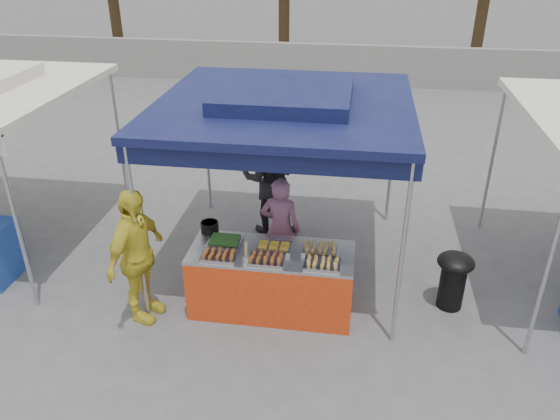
# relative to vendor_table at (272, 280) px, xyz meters

# --- Properties ---
(ground_plane) EXTENTS (80.00, 80.00, 0.00)m
(ground_plane) POSITION_rel_vendor_table_xyz_m (0.00, 0.10, -0.43)
(ground_plane) COLOR #505052
(back_wall) EXTENTS (40.00, 0.25, 1.20)m
(back_wall) POSITION_rel_vendor_table_xyz_m (0.00, 11.10, 0.17)
(back_wall) COLOR slate
(back_wall) RESTS_ON ground_plane
(main_canopy) EXTENTS (3.20, 3.20, 2.57)m
(main_canopy) POSITION_rel_vendor_table_xyz_m (0.00, 1.07, 1.94)
(main_canopy) COLOR #A8A7AE
(main_canopy) RESTS_ON ground_plane
(vendor_table) EXTENTS (2.00, 0.80, 0.85)m
(vendor_table) POSITION_rel_vendor_table_xyz_m (0.00, 0.00, 0.00)
(vendor_table) COLOR #AD300F
(vendor_table) RESTS_ON ground_plane
(food_tray_fl) EXTENTS (0.42, 0.30, 0.07)m
(food_tray_fl) POSITION_rel_vendor_table_xyz_m (-0.59, -0.24, 0.46)
(food_tray_fl) COLOR #B3B3B7
(food_tray_fl) RESTS_ON vendor_table
(food_tray_fm) EXTENTS (0.42, 0.30, 0.07)m
(food_tray_fm) POSITION_rel_vendor_table_xyz_m (-0.02, -0.24, 0.46)
(food_tray_fm) COLOR #B3B3B7
(food_tray_fm) RESTS_ON vendor_table
(food_tray_fr) EXTENTS (0.42, 0.30, 0.07)m
(food_tray_fr) POSITION_rel_vendor_table_xyz_m (0.63, -0.24, 0.46)
(food_tray_fr) COLOR #B3B3B7
(food_tray_fr) RESTS_ON vendor_table
(food_tray_bl) EXTENTS (0.42, 0.30, 0.07)m
(food_tray_bl) POSITION_rel_vendor_table_xyz_m (-0.60, 0.10, 0.46)
(food_tray_bl) COLOR #B3B3B7
(food_tray_bl) RESTS_ON vendor_table
(food_tray_bm) EXTENTS (0.42, 0.30, 0.07)m
(food_tray_bm) POSITION_rel_vendor_table_xyz_m (0.02, 0.05, 0.46)
(food_tray_bm) COLOR #B3B3B7
(food_tray_bm) RESTS_ON vendor_table
(food_tray_br) EXTENTS (0.42, 0.30, 0.07)m
(food_tray_br) POSITION_rel_vendor_table_xyz_m (0.58, 0.08, 0.46)
(food_tray_br) COLOR #B3B3B7
(food_tray_br) RESTS_ON vendor_table
(cooking_pot) EXTENTS (0.23, 0.23, 0.13)m
(cooking_pot) POSITION_rel_vendor_table_xyz_m (-0.86, 0.36, 0.49)
(cooking_pot) COLOR black
(cooking_pot) RESTS_ON vendor_table
(skewer_cup) EXTENTS (0.09, 0.09, 0.11)m
(skewer_cup) POSITION_rel_vendor_table_xyz_m (-0.24, -0.32, 0.48)
(skewer_cup) COLOR #A8A7AE
(skewer_cup) RESTS_ON vendor_table
(wok_burner) EXTENTS (0.46, 0.46, 0.77)m
(wok_burner) POSITION_rel_vendor_table_xyz_m (2.25, 0.38, 0.03)
(wok_burner) COLOR black
(wok_burner) RESTS_ON ground_plane
(crate_left) EXTENTS (0.48, 0.34, 0.29)m
(crate_left) POSITION_rel_vendor_table_xyz_m (-0.54, 0.54, -0.28)
(crate_left) COLOR navy
(crate_left) RESTS_ON ground_plane
(crate_right) EXTENTS (0.47, 0.33, 0.28)m
(crate_right) POSITION_rel_vendor_table_xyz_m (0.19, 0.51, -0.29)
(crate_right) COLOR navy
(crate_right) RESTS_ON ground_plane
(crate_stacked) EXTENTS (0.43, 0.30, 0.26)m
(crate_stacked) POSITION_rel_vendor_table_xyz_m (0.19, 0.51, -0.02)
(crate_stacked) COLOR navy
(crate_stacked) RESTS_ON crate_right
(vendor_woman) EXTENTS (0.57, 0.40, 1.49)m
(vendor_woman) POSITION_rel_vendor_table_xyz_m (-0.00, 0.74, 0.32)
(vendor_woman) COLOR #7B4E6E
(vendor_woman) RESTS_ON ground_plane
(helper_man) EXTENTS (0.94, 0.77, 1.81)m
(helper_man) POSITION_rel_vendor_table_xyz_m (-0.34, 1.97, 0.48)
(helper_man) COLOR black
(helper_man) RESTS_ON ground_plane
(customer_person) EXTENTS (0.65, 1.09, 1.74)m
(customer_person) POSITION_rel_vendor_table_xyz_m (-1.55, -0.39, 0.44)
(customer_person) COLOR gold
(customer_person) RESTS_ON ground_plane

